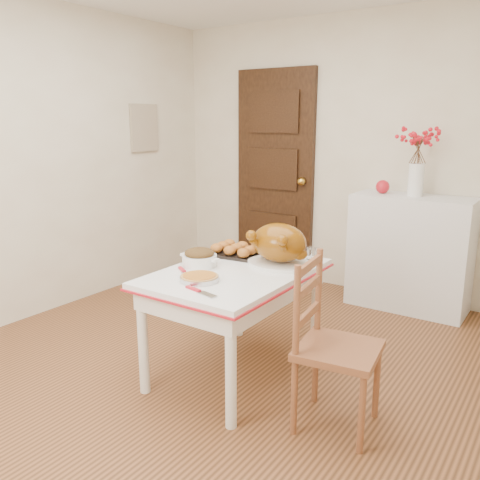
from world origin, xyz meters
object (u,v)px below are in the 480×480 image
Objects in this scene: kitchen_table at (236,323)px; chair_oak at (339,346)px; sideboard at (410,253)px; turkey_platter at (279,245)px; pumpkin_pie at (199,277)px.

chair_oak is (0.76, -0.16, 0.11)m from kitchen_table.
turkey_platter is (-0.39, -1.54, 0.33)m from sideboard.
sideboard is 2.17m from pumpkin_pie.
turkey_platter reaches higher than kitchen_table.
turkey_platter reaches higher than chair_oak.
kitchen_table is at bearing 79.67° from pumpkin_pie.
kitchen_table is 5.12× the size of pumpkin_pie.
turkey_platter is at bearing 56.04° from kitchen_table.
chair_oak is 0.86m from pumpkin_pie.
chair_oak is 4.05× the size of pumpkin_pie.
sideboard reaches higher than turkey_platter.
pumpkin_pie is (-0.05, -0.28, 0.37)m from kitchen_table.
sideboard is 0.84× the size of kitchen_table.
pumpkin_pie reaches higher than kitchen_table.
turkey_platter is 1.87× the size of pumpkin_pie.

